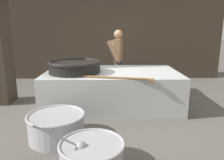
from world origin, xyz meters
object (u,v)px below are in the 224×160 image
Objects in this scene: cook at (118,58)px; prep_bowl_meat at (57,125)px; prep_bowl_vegetables at (92,154)px; giant_wok_near at (75,66)px.

prep_bowl_meat is (-1.04, -2.69, -0.66)m from cook.
cook reaches higher than prep_bowl_vegetables.
giant_wok_near is 1.24× the size of prep_bowl_meat.
cook is 1.85× the size of prep_bowl_meat.
giant_wok_near is 2.27m from prep_bowl_vegetables.
cook is at bearing 82.49° from prep_bowl_vegetables.
cook reaches higher than prep_bowl_meat.
cook is at bearing 54.63° from giant_wok_near.
prep_bowl_meat is at bearing 81.36° from cook.
prep_bowl_vegetables is (0.49, -2.10, -0.72)m from giant_wok_near.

